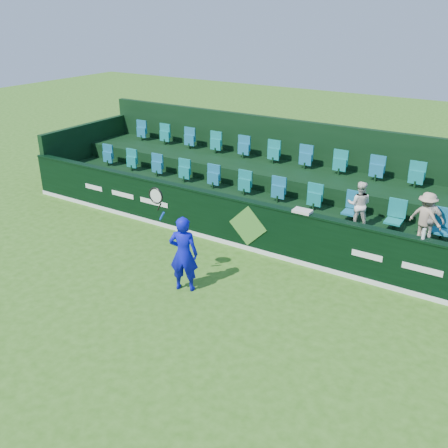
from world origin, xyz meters
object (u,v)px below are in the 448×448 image
Objects in this scene: tennis_player at (183,253)px; spectator_right at (426,217)px; drinks_bottle at (424,234)px; spectator_middle at (430,219)px; spectator_left at (359,204)px; towel at (302,211)px.

tennis_player is 2.00× the size of spectator_right.
spectator_right is (4.25, 3.66, 0.50)m from tennis_player.
drinks_bottle is (4.44, 2.54, 0.57)m from tennis_player.
tennis_player is 2.05× the size of spectator_middle.
spectator_left is at bearing 147.47° from drinks_bottle.
spectator_middle is 2.69× the size of towel.
spectator_middle is 5.02× the size of drinks_bottle.
spectator_left is 1.01× the size of spectator_middle.
tennis_player is 10.30× the size of drinks_bottle.
tennis_player is at bearing -150.26° from drinks_bottle.
spectator_right reaches higher than towel.
spectator_middle is 1.13m from drinks_bottle.
spectator_left is 0.98× the size of spectator_right.
spectator_middle is (4.35, 3.66, 0.49)m from tennis_player.
spectator_middle is (1.66, 0.00, -0.00)m from spectator_left.
spectator_right reaches higher than spectator_left.
spectator_left is 1.51m from towel.
tennis_player is at bearing 57.68° from spectator_right.
towel is at bearing 38.78° from spectator_middle.
spectator_left reaches higher than drinks_bottle.
spectator_left reaches higher than towel.
spectator_middle is at bearing 164.72° from spectator_left.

